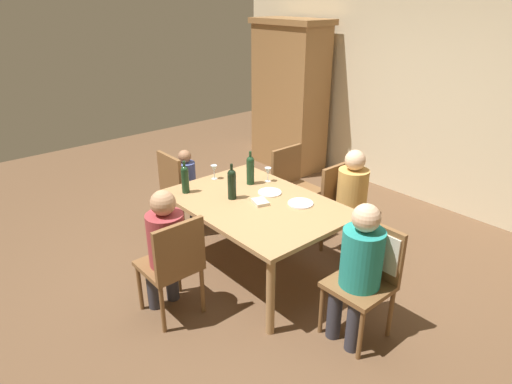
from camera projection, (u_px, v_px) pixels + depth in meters
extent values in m
plane|color=brown|center=(256.00, 269.00, 4.44)|extent=(10.00, 10.00, 0.00)
cube|color=beige|center=(425.00, 95.00, 5.54)|extent=(6.40, 0.12, 2.70)
cube|color=olive|center=(289.00, 99.00, 6.72)|extent=(1.10, 0.56, 2.10)
cube|color=olive|center=(292.00, 21.00, 6.28)|extent=(1.18, 0.62, 0.08)
cube|color=#A87F51|center=(256.00, 204.00, 4.15)|extent=(1.64, 1.14, 0.04)
cylinder|color=#A87F51|center=(170.00, 227.00, 4.52)|extent=(0.07, 0.07, 0.70)
cylinder|color=#A87F51|center=(270.00, 296.00, 3.48)|extent=(0.07, 0.07, 0.70)
cylinder|color=#A87F51|center=(246.00, 199.00, 5.11)|extent=(0.07, 0.07, 0.70)
cylinder|color=#A87F51|center=(351.00, 252.00, 4.07)|extent=(0.07, 0.07, 0.70)
cylinder|color=brown|center=(374.00, 234.00, 4.64)|extent=(0.04, 0.04, 0.44)
cylinder|color=brown|center=(351.00, 246.00, 4.42)|extent=(0.04, 0.04, 0.44)
cylinder|color=brown|center=(345.00, 221.00, 4.90)|extent=(0.04, 0.04, 0.44)
cylinder|color=brown|center=(322.00, 232.00, 4.68)|extent=(0.04, 0.04, 0.44)
cube|color=brown|center=(350.00, 213.00, 4.56)|extent=(0.44, 0.44, 0.04)
cube|color=brown|center=(337.00, 185.00, 4.60)|extent=(0.04, 0.44, 0.44)
cylinder|color=brown|center=(140.00, 288.00, 3.80)|extent=(0.04, 0.04, 0.44)
cylinder|color=brown|center=(178.00, 271.00, 4.03)|extent=(0.04, 0.04, 0.44)
cylinder|color=brown|center=(163.00, 309.00, 3.54)|extent=(0.04, 0.04, 0.44)
cylinder|color=brown|center=(202.00, 290.00, 3.77)|extent=(0.04, 0.04, 0.44)
cube|color=brown|center=(169.00, 265.00, 3.69)|extent=(0.44, 0.44, 0.04)
cube|color=brown|center=(180.00, 249.00, 3.45)|extent=(0.04, 0.44, 0.44)
cylinder|color=brown|center=(361.00, 335.00, 3.27)|extent=(0.04, 0.04, 0.44)
cylinder|color=brown|center=(321.00, 310.00, 3.54)|extent=(0.04, 0.04, 0.44)
cylinder|color=brown|center=(391.00, 313.00, 3.50)|extent=(0.04, 0.04, 0.44)
cylinder|color=brown|center=(352.00, 290.00, 3.76)|extent=(0.04, 0.04, 0.44)
cube|color=brown|center=(359.00, 286.00, 3.42)|extent=(0.44, 0.44, 0.04)
cube|color=brown|center=(378.00, 250.00, 3.44)|extent=(0.44, 0.04, 0.44)
cube|color=beige|center=(378.00, 247.00, 3.43)|extent=(0.40, 0.07, 0.31)
cylinder|color=brown|center=(193.00, 199.00, 5.42)|extent=(0.04, 0.04, 0.44)
cylinder|color=brown|center=(211.00, 210.00, 5.16)|extent=(0.04, 0.04, 0.44)
cylinder|color=brown|center=(165.00, 208.00, 5.20)|extent=(0.04, 0.04, 0.44)
cylinder|color=brown|center=(183.00, 220.00, 4.93)|extent=(0.04, 0.04, 0.44)
cube|color=brown|center=(187.00, 190.00, 5.08)|extent=(0.44, 0.44, 0.04)
cube|color=brown|center=(170.00, 175.00, 4.86)|extent=(0.44, 0.04, 0.44)
cylinder|color=brown|center=(321.00, 210.00, 5.15)|extent=(0.04, 0.04, 0.44)
cylinder|color=brown|center=(298.00, 220.00, 4.93)|extent=(0.04, 0.04, 0.44)
cylinder|color=brown|center=(297.00, 200.00, 5.42)|extent=(0.04, 0.04, 0.44)
cylinder|color=brown|center=(274.00, 209.00, 5.19)|extent=(0.04, 0.04, 0.44)
cube|color=brown|center=(298.00, 190.00, 5.07)|extent=(0.44, 0.44, 0.04)
cube|color=brown|center=(286.00, 166.00, 5.11)|extent=(0.04, 0.44, 0.44)
cylinder|color=#33333D|center=(365.00, 235.00, 4.61)|extent=(0.11, 0.11, 0.46)
cylinder|color=#33333D|center=(354.00, 240.00, 4.50)|extent=(0.11, 0.11, 0.46)
cylinder|color=tan|center=(352.00, 192.00, 4.47)|extent=(0.30, 0.30, 0.46)
sphere|color=beige|center=(355.00, 160.00, 4.33)|extent=(0.20, 0.20, 0.20)
cylinder|color=#33333D|center=(153.00, 285.00, 3.82)|extent=(0.11, 0.11, 0.46)
cylinder|color=#33333D|center=(172.00, 277.00, 3.93)|extent=(0.11, 0.11, 0.46)
cylinder|color=#9E383D|center=(166.00, 240.00, 3.59)|extent=(0.30, 0.30, 0.46)
sphere|color=tan|center=(163.00, 203.00, 3.46)|extent=(0.20, 0.20, 0.20)
cylinder|color=#33333D|center=(354.00, 325.00, 3.36)|extent=(0.11, 0.11, 0.46)
cylinder|color=#33333D|center=(334.00, 312.00, 3.49)|extent=(0.11, 0.11, 0.46)
cylinder|color=teal|center=(362.00, 259.00, 3.32)|extent=(0.31, 0.31, 0.48)
sphere|color=beige|center=(366.00, 218.00, 3.18)|extent=(0.21, 0.21, 0.21)
cylinder|color=#33333D|center=(192.00, 204.00, 5.28)|extent=(0.08, 0.08, 0.46)
cylinder|color=#33333D|center=(199.00, 208.00, 5.19)|extent=(0.08, 0.08, 0.46)
cylinder|color=#475699|center=(186.00, 176.00, 5.01)|extent=(0.22, 0.22, 0.33)
sphere|color=#996B4C|center=(185.00, 156.00, 4.92)|extent=(0.14, 0.14, 0.14)
cylinder|color=black|center=(232.00, 187.00, 4.16)|extent=(0.08, 0.08, 0.23)
sphere|color=black|center=(232.00, 174.00, 4.11)|extent=(0.08, 0.08, 0.08)
cylinder|color=black|center=(231.00, 168.00, 4.08)|extent=(0.03, 0.03, 0.09)
cylinder|color=#19381E|center=(250.00, 173.00, 4.48)|extent=(0.08, 0.08, 0.24)
sphere|color=#19381E|center=(250.00, 160.00, 4.43)|extent=(0.08, 0.08, 0.08)
cylinder|color=#19381E|center=(250.00, 155.00, 4.41)|extent=(0.03, 0.03, 0.08)
cylinder|color=#19381E|center=(185.00, 182.00, 4.29)|extent=(0.07, 0.07, 0.22)
sphere|color=#19381E|center=(184.00, 170.00, 4.24)|extent=(0.07, 0.07, 0.07)
cylinder|color=#19381E|center=(184.00, 165.00, 4.22)|extent=(0.03, 0.03, 0.08)
cylinder|color=silver|center=(214.00, 179.00, 4.65)|extent=(0.06, 0.06, 0.00)
cylinder|color=silver|center=(214.00, 175.00, 4.63)|extent=(0.01, 0.01, 0.07)
cone|color=silver|center=(214.00, 169.00, 4.60)|extent=(0.07, 0.07, 0.07)
cylinder|color=silver|center=(268.00, 181.00, 4.59)|extent=(0.06, 0.06, 0.00)
cylinder|color=silver|center=(268.00, 178.00, 4.57)|extent=(0.01, 0.01, 0.07)
cone|color=silver|center=(268.00, 171.00, 4.54)|extent=(0.07, 0.07, 0.07)
cylinder|color=white|center=(301.00, 203.00, 4.09)|extent=(0.23, 0.23, 0.01)
cylinder|color=white|center=(270.00, 192.00, 4.31)|extent=(0.23, 0.23, 0.01)
cube|color=beige|center=(260.00, 202.00, 4.10)|extent=(0.19, 0.16, 0.03)
cube|color=brown|center=(320.00, 229.00, 4.97)|extent=(0.12, 0.28, 0.22)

